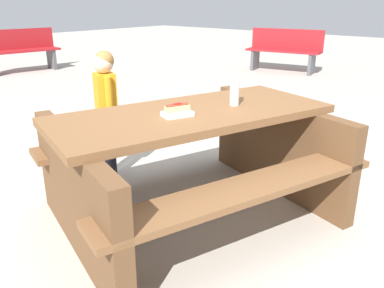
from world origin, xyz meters
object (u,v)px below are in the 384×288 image
at_px(child_in_coat, 106,99).
at_px(park_bench_near, 284,49).
at_px(park_bench_mid, 21,50).
at_px(picnic_table, 192,155).
at_px(soda_bottle, 235,90).
at_px(hotdog_tray, 177,111).

height_order(child_in_coat, park_bench_near, child_in_coat).
bearing_deg(child_in_coat, park_bench_mid, -110.70).
xyz_separation_m(picnic_table, soda_bottle, (-0.30, 0.12, 0.41)).
bearing_deg(park_bench_near, child_in_coat, 14.11).
height_order(picnic_table, park_bench_mid, park_bench_mid).
bearing_deg(hotdog_tray, park_bench_mid, -109.43).
distance_m(soda_bottle, child_in_coat, 1.12).
height_order(picnic_table, park_bench_near, park_bench_near).
distance_m(child_in_coat, park_bench_near, 5.79).
height_order(soda_bottle, hotdog_tray, soda_bottle).
xyz_separation_m(soda_bottle, hotdog_tray, (0.45, -0.11, -0.07)).
relative_size(soda_bottle, park_bench_near, 0.14).
bearing_deg(park_bench_near, hotdog_tray, 22.26).
relative_size(soda_bottle, hotdog_tray, 1.07).
xyz_separation_m(hotdog_tray, park_bench_near, (-5.82, -2.38, -0.33)).
bearing_deg(hotdog_tray, park_bench_near, -157.74).
relative_size(soda_bottle, park_bench_mid, 0.14).
bearing_deg(park_bench_near, soda_bottle, 24.87).
xyz_separation_m(picnic_table, park_bench_mid, (-2.13, -6.45, 0.00)).
relative_size(soda_bottle, child_in_coat, 0.21).
height_order(picnic_table, hotdog_tray, hotdog_tray).
bearing_deg(park_bench_near, picnic_table, 22.69).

